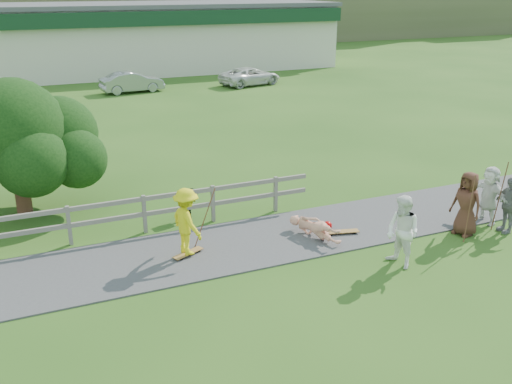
% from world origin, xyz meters
% --- Properties ---
extents(ground, '(260.00, 260.00, 0.00)m').
position_xyz_m(ground, '(0.00, 0.00, 0.00)').
color(ground, '#274F16').
rests_on(ground, ground).
extents(path, '(34.00, 3.00, 0.04)m').
position_xyz_m(path, '(0.00, 1.50, 0.02)').
color(path, '#3A3A3C').
rests_on(path, ground).
extents(fence, '(15.05, 0.10, 1.10)m').
position_xyz_m(fence, '(-4.62, 3.30, 0.72)').
color(fence, '#5E5B53').
rests_on(fence, ground).
extents(strip_mall, '(32.50, 10.75, 5.10)m').
position_xyz_m(strip_mall, '(4.00, 34.94, 2.58)').
color(strip_mall, beige).
rests_on(strip_mall, ground).
extents(skater_rider, '(0.91, 1.25, 1.73)m').
position_xyz_m(skater_rider, '(-1.35, 1.39, 0.87)').
color(skater_rider, yellow).
rests_on(skater_rider, ground).
extents(skater_fallen, '(1.72, 0.91, 0.61)m').
position_xyz_m(skater_fallen, '(2.14, 1.09, 0.31)').
color(skater_fallen, tan).
rests_on(skater_fallen, ground).
extents(spectator_a, '(0.82, 0.98, 1.82)m').
position_xyz_m(spectator_a, '(3.28, -1.16, 0.91)').
color(spectator_a, white).
rests_on(spectator_a, ground).
extents(spectator_b, '(0.49, 0.98, 1.61)m').
position_xyz_m(spectator_b, '(7.25, -0.62, 0.80)').
color(spectator_b, gray).
rests_on(spectator_b, ground).
extents(spectator_c, '(0.77, 0.99, 1.80)m').
position_xyz_m(spectator_c, '(6.06, -0.29, 0.90)').
color(spectator_c, '#4C291E').
rests_on(spectator_c, ground).
extents(spectator_d, '(0.62, 1.61, 1.70)m').
position_xyz_m(spectator_d, '(7.23, 0.09, 0.85)').
color(spectator_d, silver).
rests_on(spectator_d, ground).
extents(car_silver, '(4.06, 1.80, 1.30)m').
position_xyz_m(car_silver, '(2.20, 25.09, 0.65)').
color(car_silver, '#94969B').
rests_on(car_silver, ground).
extents(car_white, '(4.64, 2.95, 1.19)m').
position_xyz_m(car_white, '(10.14, 24.68, 0.60)').
color(car_white, silver).
rests_on(car_white, ground).
extents(tree, '(4.86, 4.86, 3.54)m').
position_xyz_m(tree, '(-5.02, 6.24, 1.77)').
color(tree, black).
rests_on(tree, ground).
extents(bbq, '(0.45, 0.37, 0.86)m').
position_xyz_m(bbq, '(-0.56, 3.82, 0.43)').
color(bbq, black).
rests_on(bbq, ground).
extents(longboard_rider, '(0.89, 0.57, 0.10)m').
position_xyz_m(longboard_rider, '(-1.35, 1.39, 0.05)').
color(longboard_rider, '#9A6632').
rests_on(longboard_rider, ground).
extents(longboard_fallen, '(0.97, 0.46, 0.11)m').
position_xyz_m(longboard_fallen, '(2.94, 0.99, 0.05)').
color(longboard_fallen, '#9A6632').
rests_on(longboard_fallen, ground).
extents(helmet, '(0.26, 0.26, 0.26)m').
position_xyz_m(helmet, '(2.74, 1.44, 0.13)').
color(helmet, '#B20606').
rests_on(helmet, ground).
extents(pole_rider, '(0.03, 0.03, 1.70)m').
position_xyz_m(pole_rider, '(-0.75, 1.79, 0.85)').
color(pole_rider, brown).
rests_on(pole_rider, ground).
extents(pole_spec_left, '(0.03, 0.03, 1.89)m').
position_xyz_m(pole_spec_left, '(5.75, -0.72, 0.95)').
color(pole_spec_left, brown).
rests_on(pole_spec_left, ground).
extents(pole_spec_right, '(0.03, 0.03, 1.99)m').
position_xyz_m(pole_spec_right, '(7.13, -0.39, 0.99)').
color(pole_spec_right, brown).
rests_on(pole_spec_right, ground).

